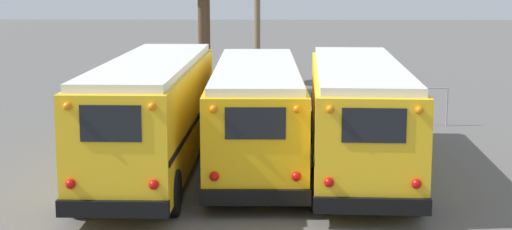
# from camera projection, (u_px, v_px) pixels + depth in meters

# --- Properties ---
(ground_plane) EXTENTS (160.00, 160.00, 0.00)m
(ground_plane) POSITION_uv_depth(u_px,v_px,m) (256.00, 173.00, 21.91)
(ground_plane) COLOR #5B5956
(school_bus_0) EXTENTS (2.57, 10.81, 3.17)m
(school_bus_0) POSITION_uv_depth(u_px,v_px,m) (153.00, 111.00, 21.64)
(school_bus_0) COLOR yellow
(school_bus_0) RESTS_ON ground
(school_bus_1) EXTENTS (2.74, 10.48, 2.94)m
(school_bus_1) POSITION_uv_depth(u_px,v_px,m) (256.00, 111.00, 22.53)
(school_bus_1) COLOR yellow
(school_bus_1) RESTS_ON ground
(school_bus_2) EXTENTS (2.96, 10.66, 3.06)m
(school_bus_2) POSITION_uv_depth(u_px,v_px,m) (358.00, 113.00, 21.81)
(school_bus_2) COLOR yellow
(school_bus_2) RESTS_ON ground
(utility_pole) EXTENTS (1.80, 0.26, 7.51)m
(utility_pole) POSITION_uv_depth(u_px,v_px,m) (257.00, 13.00, 32.46)
(utility_pole) COLOR #75604C
(utility_pole) RESTS_ON ground
(fence_line) EXTENTS (13.74, 0.06, 1.42)m
(fence_line) POSITION_uv_depth(u_px,v_px,m) (260.00, 99.00, 28.80)
(fence_line) COLOR #939399
(fence_line) RESTS_ON ground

